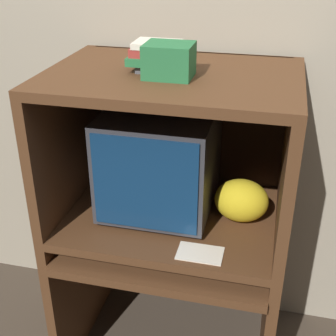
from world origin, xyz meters
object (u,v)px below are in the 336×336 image
book_stack (157,56)px  storage_box (169,60)px  crt_monitor (160,159)px  keyboard (139,250)px  snack_bag (241,200)px  mouse (199,258)px

book_stack → storage_box: size_ratio=1.12×
crt_monitor → keyboard: size_ratio=1.20×
crt_monitor → book_stack: bearing=-91.0°
book_stack → storage_box: (0.06, -0.06, 0.00)m
snack_bag → storage_box: 0.63m
keyboard → book_stack: 0.75m
mouse → crt_monitor: bearing=135.2°
keyboard → book_stack: (0.04, 0.17, 0.73)m
snack_bag → book_stack: (-0.34, -0.01, 0.56)m
crt_monitor → storage_box: bearing=-59.6°
crt_monitor → storage_box: (0.06, -0.10, 0.43)m
crt_monitor → keyboard: crt_monitor is taller
book_stack → storage_box: 0.09m
crt_monitor → book_stack: book_stack is taller
book_stack → keyboard: bearing=-102.1°
mouse → book_stack: 0.78m
crt_monitor → mouse: crt_monitor is taller
keyboard → mouse: (0.24, 0.00, 0.00)m
keyboard → book_stack: bearing=77.9°
mouse → book_stack: size_ratio=0.32×
keyboard → storage_box: storage_box is taller
crt_monitor → mouse: bearing=-44.8°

